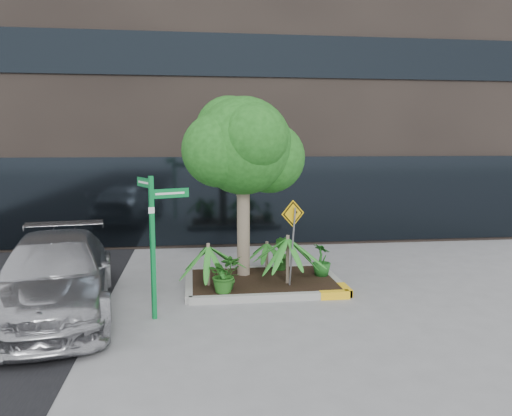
{
  "coord_description": "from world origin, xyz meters",
  "views": [
    {
      "loc": [
        -1.3,
        -10.2,
        3.1
      ],
      "look_at": [
        0.04,
        0.2,
        1.73
      ],
      "focal_mm": 35.0,
      "sensor_mm": 36.0,
      "label": 1
    }
  ],
  "objects": [
    {
      "name": "parked_car",
      "position": [
        -3.8,
        -0.99,
        0.7
      ],
      "size": [
        2.7,
        5.1,
        1.41
      ],
      "primitive_type": "imported",
      "rotation": [
        0.0,
        0.0,
        0.15
      ],
      "color": "#B3B3B8",
      "rests_on": "ground"
    },
    {
      "name": "palm_left",
      "position": [
        -0.99,
        -0.02,
        0.98
      ],
      "size": [
        1.0,
        1.0,
        1.11
      ],
      "color": "gray",
      "rests_on": "ground"
    },
    {
      "name": "planter",
      "position": [
        0.23,
        0.27,
        0.1
      ],
      "size": [
        3.35,
        2.36,
        0.15
      ],
      "color": "#9E9E99",
      "rests_on": "ground"
    },
    {
      "name": "shrub_a",
      "position": [
        -0.7,
        -0.55,
        0.52
      ],
      "size": [
        0.92,
        0.92,
        0.73
      ],
      "primitive_type": "imported",
      "rotation": [
        0.0,
        0.0,
        0.63
      ],
      "color": "#225C1A",
      "rests_on": "planter"
    },
    {
      "name": "building",
      "position": [
        0.5,
        8.5,
        7.5
      ],
      "size": [
        18.0,
        8.0,
        15.0
      ],
      "primitive_type": "cube",
      "color": "#2D2621",
      "rests_on": "ground"
    },
    {
      "name": "cattle_sign",
      "position": [
        0.73,
        -0.33,
        1.37
      ],
      "size": [
        0.51,
        0.24,
        1.8
      ],
      "rotation": [
        0.0,
        0.0,
        0.42
      ],
      "color": "slate",
      "rests_on": "ground"
    },
    {
      "name": "shrub_d",
      "position": [
        0.76,
        1.01,
        0.56
      ],
      "size": [
        0.63,
        0.63,
        0.81
      ],
      "primitive_type": "imported",
      "rotation": [
        0.0,
        0.0,
        5.54
      ],
      "color": "#1E5518",
      "rests_on": "planter"
    },
    {
      "name": "shrub_c",
      "position": [
        -0.56,
        -0.37,
        0.51
      ],
      "size": [
        0.39,
        0.39,
        0.72
      ],
      "primitive_type": "imported",
      "rotation": [
        0.0,
        0.0,
        3.17
      ],
      "color": "#24601D",
      "rests_on": "planter"
    },
    {
      "name": "palm_front",
      "position": [
        0.68,
        -0.08,
        1.12
      ],
      "size": [
        1.16,
        1.16,
        1.29
      ],
      "color": "gray",
      "rests_on": "ground"
    },
    {
      "name": "shrub_b",
      "position": [
        1.55,
        0.42,
        0.51
      ],
      "size": [
        0.56,
        0.56,
        0.73
      ],
      "primitive_type": "imported",
      "rotation": [
        0.0,
        0.0,
        2.12
      ],
      "color": "#1C5D1B",
      "rests_on": "planter"
    },
    {
      "name": "palm_back",
      "position": [
        0.43,
        1.2,
        0.76
      ],
      "size": [
        0.73,
        0.73,
        0.81
      ],
      "color": "gray",
      "rests_on": "ground"
    },
    {
      "name": "tree",
      "position": [
        -0.18,
        0.76,
        3.04
      ],
      "size": [
        2.77,
        2.46,
        4.16
      ],
      "color": "gray",
      "rests_on": "ground"
    },
    {
      "name": "street_sign_post",
      "position": [
        -1.98,
        -1.43,
        1.57
      ],
      "size": [
        0.94,
        0.71,
        2.54
      ],
      "rotation": [
        0.0,
        0.0,
        0.42
      ],
      "color": "#0B8337",
      "rests_on": "ground"
    },
    {
      "name": "ground",
      "position": [
        0.0,
        0.0,
        0.0
      ],
      "size": [
        80.0,
        80.0,
        0.0
      ],
      "primitive_type": "plane",
      "color": "gray",
      "rests_on": "ground"
    }
  ]
}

